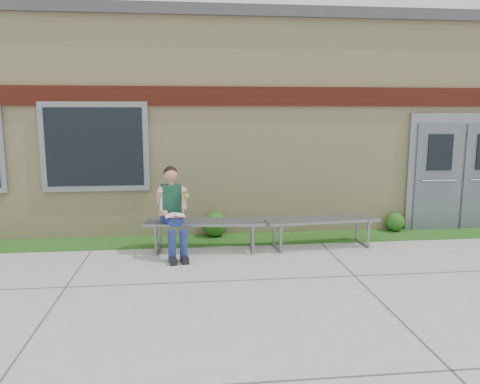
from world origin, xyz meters
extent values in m
plane|color=#9E9E99|center=(0.00, 0.00, 0.00)|extent=(80.00, 80.00, 0.00)
cube|color=#204A13|center=(0.00, 2.60, 0.01)|extent=(16.00, 0.80, 0.02)
cube|color=beige|center=(0.00, 6.00, 2.00)|extent=(16.00, 6.00, 4.00)
cube|color=#3F3F42|center=(0.00, 6.00, 4.10)|extent=(16.20, 6.20, 0.20)
cube|color=maroon|center=(0.00, 2.97, 2.60)|extent=(16.00, 0.06, 0.35)
cube|color=slate|center=(-3.00, 2.96, 1.70)|extent=(1.90, 0.08, 1.60)
cube|color=black|center=(-3.00, 2.92, 1.70)|extent=(1.70, 0.04, 1.40)
cube|color=slate|center=(4.00, 2.96, 1.15)|extent=(2.20, 0.08, 2.30)
cube|color=#545D65|center=(3.50, 2.91, 1.05)|extent=(0.92, 0.06, 2.10)
cube|color=slate|center=(-1.08, 2.00, 0.50)|extent=(2.04, 0.74, 0.04)
cube|color=slate|center=(-1.88, 2.00, 0.23)|extent=(0.10, 0.56, 0.45)
cube|color=slate|center=(-0.28, 2.00, 0.23)|extent=(0.10, 0.56, 0.45)
cube|color=slate|center=(0.92, 2.00, 0.49)|extent=(1.99, 0.71, 0.04)
cube|color=slate|center=(0.14, 2.00, 0.22)|extent=(0.09, 0.54, 0.45)
cube|color=slate|center=(1.70, 2.00, 0.22)|extent=(0.09, 0.54, 0.45)
cube|color=navy|center=(-1.63, 1.94, 0.60)|extent=(0.38, 0.30, 0.16)
cube|color=#103B2B|center=(-1.63, 1.92, 0.92)|extent=(0.36, 0.25, 0.47)
sphere|color=tan|center=(-1.63, 1.91, 1.32)|extent=(0.25, 0.25, 0.21)
sphere|color=black|center=(-1.63, 1.93, 1.34)|extent=(0.26, 0.26, 0.22)
cylinder|color=navy|center=(-1.68, 1.67, 0.62)|extent=(0.22, 0.45, 0.15)
cylinder|color=navy|center=(-1.50, 1.70, 0.62)|extent=(0.22, 0.45, 0.15)
cylinder|color=navy|center=(-1.62, 1.43, 0.25)|extent=(0.12, 0.12, 0.51)
cylinder|color=navy|center=(-1.44, 1.46, 0.25)|extent=(0.12, 0.12, 0.51)
cube|color=black|center=(-1.61, 1.36, 0.05)|extent=(0.14, 0.28, 0.10)
cube|color=black|center=(-1.43, 1.39, 0.05)|extent=(0.14, 0.28, 0.10)
cylinder|color=tan|center=(-1.81, 1.83, 0.98)|extent=(0.13, 0.24, 0.27)
cylinder|color=tan|center=(-1.43, 1.90, 0.98)|extent=(0.13, 0.24, 0.27)
cube|color=white|center=(-1.57, 1.56, 0.72)|extent=(0.35, 0.27, 0.02)
cube|color=#B4435E|center=(-1.57, 1.56, 0.71)|extent=(0.35, 0.28, 0.01)
sphere|color=#71A82C|center=(-1.37, 1.76, 0.99)|extent=(0.09, 0.09, 0.09)
sphere|color=#204A13|center=(-0.86, 2.85, 0.25)|extent=(0.46, 0.46, 0.46)
sphere|color=#204A13|center=(2.66, 2.85, 0.20)|extent=(0.36, 0.36, 0.36)
camera|label=1|loc=(-1.34, -5.67, 2.31)|focal=35.00mm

